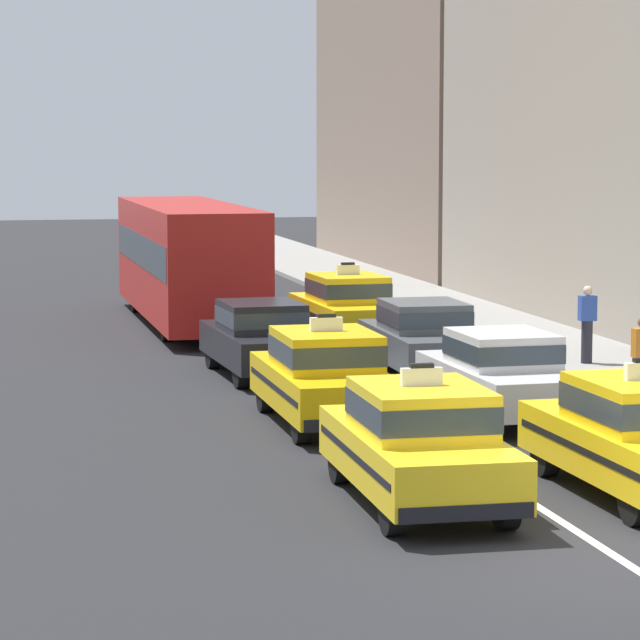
{
  "coord_description": "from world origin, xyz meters",
  "views": [
    {
      "loc": [
        -7.42,
        -16.96,
        4.94
      ],
      "look_at": [
        -0.52,
        13.6,
        1.3
      ],
      "focal_mm": 87.83,
      "sensor_mm": 36.0,
      "label": 1
    }
  ],
  "objects_px": {
    "bus_left_fourth": "(187,257)",
    "taxi_right_fourth": "(347,306)",
    "taxi_left_nearest": "(419,442)",
    "sedan_right_second": "(501,373)",
    "pedestrian_mid_block": "(587,324)",
    "sedan_right_third": "(423,336)",
    "sedan_left_third": "(261,336)",
    "taxi_right_nearest": "(640,435)",
    "taxi_left_second": "(325,375)"
  },
  "relations": [
    {
      "from": "taxi_right_nearest",
      "to": "pedestrian_mid_block",
      "type": "xyz_separation_m",
      "value": [
        3.91,
        11.39,
        0.12
      ]
    },
    {
      "from": "taxi_left_nearest",
      "to": "sedan_right_second",
      "type": "xyz_separation_m",
      "value": [
        3.23,
        5.9,
        -0.03
      ]
    },
    {
      "from": "taxi_right_nearest",
      "to": "sedan_right_second",
      "type": "distance_m",
      "value": 6.08
    },
    {
      "from": "bus_left_fourth",
      "to": "taxi_right_nearest",
      "type": "distance_m",
      "value": 21.71
    },
    {
      "from": "taxi_right_nearest",
      "to": "taxi_right_fourth",
      "type": "relative_size",
      "value": 1.0
    },
    {
      "from": "taxi_right_nearest",
      "to": "taxi_right_fourth",
      "type": "bearing_deg",
      "value": 90.06
    },
    {
      "from": "sedan_left_third",
      "to": "bus_left_fourth",
      "type": "bearing_deg",
      "value": 91.33
    },
    {
      "from": "sedan_left_third",
      "to": "pedestrian_mid_block",
      "type": "bearing_deg",
      "value": -4.79
    },
    {
      "from": "sedan_right_third",
      "to": "pedestrian_mid_block",
      "type": "xyz_separation_m",
      "value": [
        3.68,
        0.09,
        0.15
      ]
    },
    {
      "from": "sedan_right_third",
      "to": "pedestrian_mid_block",
      "type": "bearing_deg",
      "value": 1.38
    },
    {
      "from": "sedan_left_third",
      "to": "sedan_right_second",
      "type": "relative_size",
      "value": 1.01
    },
    {
      "from": "taxi_left_second",
      "to": "taxi_right_nearest",
      "type": "relative_size",
      "value": 0.99
    },
    {
      "from": "taxi_left_nearest",
      "to": "sedan_right_third",
      "type": "height_order",
      "value": "taxi_left_nearest"
    },
    {
      "from": "taxi_left_second",
      "to": "bus_left_fourth",
      "type": "relative_size",
      "value": 0.41
    },
    {
      "from": "taxi_left_nearest",
      "to": "pedestrian_mid_block",
      "type": "xyz_separation_m",
      "value": [
        7.03,
        11.21,
        0.12
      ]
    },
    {
      "from": "taxi_right_nearest",
      "to": "pedestrian_mid_block",
      "type": "distance_m",
      "value": 12.04
    },
    {
      "from": "sedan_right_second",
      "to": "bus_left_fourth",
      "type": "bearing_deg",
      "value": 102.56
    },
    {
      "from": "taxi_left_second",
      "to": "bus_left_fourth",
      "type": "xyz_separation_m",
      "value": [
        -0.28,
        15.2,
        0.94
      ]
    },
    {
      "from": "taxi_left_second",
      "to": "sedan_left_third",
      "type": "bearing_deg",
      "value": 90.55
    },
    {
      "from": "taxi_left_second",
      "to": "taxi_left_nearest",
      "type": "bearing_deg",
      "value": -90.79
    },
    {
      "from": "taxi_left_nearest",
      "to": "sedan_right_third",
      "type": "relative_size",
      "value": 1.06
    },
    {
      "from": "bus_left_fourth",
      "to": "sedan_right_second",
      "type": "xyz_separation_m",
      "value": [
        3.42,
        -15.35,
        -0.97
      ]
    },
    {
      "from": "sedan_right_second",
      "to": "sedan_right_third",
      "type": "xyz_separation_m",
      "value": [
        0.12,
        5.22,
        0.0
      ]
    },
    {
      "from": "taxi_left_nearest",
      "to": "taxi_right_nearest",
      "type": "xyz_separation_m",
      "value": [
        3.12,
        -0.18,
        0.0
      ]
    },
    {
      "from": "taxi_left_nearest",
      "to": "pedestrian_mid_block",
      "type": "distance_m",
      "value": 13.23
    },
    {
      "from": "sedan_left_third",
      "to": "sedan_right_second",
      "type": "bearing_deg",
      "value": -61.52
    },
    {
      "from": "taxi_left_nearest",
      "to": "taxi_right_nearest",
      "type": "relative_size",
      "value": 1.0
    },
    {
      "from": "sedan_left_third",
      "to": "taxi_right_nearest",
      "type": "xyz_separation_m",
      "value": [
        3.09,
        -11.98,
        0.03
      ]
    },
    {
      "from": "sedan_right_second",
      "to": "pedestrian_mid_block",
      "type": "relative_size",
      "value": 2.61
    },
    {
      "from": "bus_left_fourth",
      "to": "taxi_right_fourth",
      "type": "bearing_deg",
      "value": -53.22
    },
    {
      "from": "pedestrian_mid_block",
      "to": "sedan_right_third",
      "type": "bearing_deg",
      "value": -178.62
    },
    {
      "from": "sedan_left_third",
      "to": "sedan_right_third",
      "type": "distance_m",
      "value": 3.39
    },
    {
      "from": "taxi_left_nearest",
      "to": "sedan_left_third",
      "type": "height_order",
      "value": "taxi_left_nearest"
    },
    {
      "from": "bus_left_fourth",
      "to": "taxi_right_fourth",
      "type": "distance_m",
      "value": 5.58
    },
    {
      "from": "sedan_right_second",
      "to": "sedan_right_third",
      "type": "bearing_deg",
      "value": 88.69
    },
    {
      "from": "sedan_left_third",
      "to": "taxi_left_nearest",
      "type": "bearing_deg",
      "value": -90.14
    },
    {
      "from": "taxi_left_nearest",
      "to": "sedan_right_second",
      "type": "height_order",
      "value": "taxi_left_nearest"
    },
    {
      "from": "bus_left_fourth",
      "to": "taxi_right_fourth",
      "type": "relative_size",
      "value": 2.43
    },
    {
      "from": "taxi_left_nearest",
      "to": "taxi_left_second",
      "type": "distance_m",
      "value": 6.06
    },
    {
      "from": "sedan_right_second",
      "to": "sedan_right_third",
      "type": "distance_m",
      "value": 5.22
    },
    {
      "from": "sedan_left_third",
      "to": "taxi_right_fourth",
      "type": "distance_m",
      "value": 5.91
    },
    {
      "from": "sedan_right_third",
      "to": "taxi_right_fourth",
      "type": "bearing_deg",
      "value": 92.47
    },
    {
      "from": "sedan_right_second",
      "to": "pedestrian_mid_block",
      "type": "distance_m",
      "value": 6.53
    },
    {
      "from": "taxi_left_second",
      "to": "taxi_right_fourth",
      "type": "bearing_deg",
      "value": 74.39
    },
    {
      "from": "bus_left_fourth",
      "to": "sedan_right_third",
      "type": "relative_size",
      "value": 2.59
    },
    {
      "from": "sedan_right_third",
      "to": "taxi_right_fourth",
      "type": "xyz_separation_m",
      "value": [
        -0.25,
        5.73,
        0.03
      ]
    },
    {
      "from": "bus_left_fourth",
      "to": "taxi_left_nearest",
      "type": "bearing_deg",
      "value": -89.48
    },
    {
      "from": "taxi_right_fourth",
      "to": "sedan_left_third",
      "type": "bearing_deg",
      "value": -121.3
    },
    {
      "from": "taxi_left_nearest",
      "to": "sedan_right_second",
      "type": "distance_m",
      "value": 6.72
    },
    {
      "from": "pedestrian_mid_block",
      "to": "taxi_left_nearest",
      "type": "bearing_deg",
      "value": -122.09
    }
  ]
}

